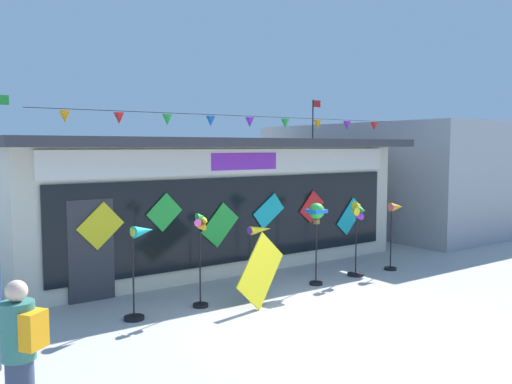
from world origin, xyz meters
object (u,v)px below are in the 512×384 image
kite_shop_building (185,197)px  wind_spinner_center_left (258,243)px  wind_spinner_far_left (140,256)px  wind_spinner_right (357,226)px  person_mid_plaza (21,357)px  wind_spinner_far_right (395,221)px  wind_spinner_left (201,246)px  wind_spinner_center_right (317,219)px  display_kite_on_ground (261,270)px

kite_shop_building → wind_spinner_center_left: kite_shop_building is taller
wind_spinner_center_left → wind_spinner_far_left: bearing=-175.3°
kite_shop_building → wind_spinner_right: size_ratio=5.88×
kite_shop_building → person_mid_plaza: (-5.75, -7.45, -0.73)m
person_mid_plaza → wind_spinner_far_left: bearing=-166.5°
wind_spinner_right → wind_spinner_far_right: (1.25, -0.05, 0.03)m
kite_shop_building → wind_spinner_left: size_ratio=5.77×
wind_spinner_far_left → wind_spinner_far_right: wind_spinner_far_right is taller
wind_spinner_left → wind_spinner_center_left: 1.52m
kite_shop_building → wind_spinner_center_right: kite_shop_building is taller
wind_spinner_far_right → display_kite_on_ground: size_ratio=1.28×
kite_shop_building → wind_spinner_right: kite_shop_building is taller
wind_spinner_left → wind_spinner_center_left: (1.49, 0.26, -0.13)m
wind_spinner_left → display_kite_on_ground: 1.22m
wind_spinner_far_left → display_kite_on_ground: bearing=-16.4°
wind_spinner_left → wind_spinner_center_left: size_ratio=1.29×
wind_spinner_far_right → person_mid_plaza: person_mid_plaza is taller
wind_spinner_center_left → wind_spinner_right: 2.67m
wind_spinner_left → wind_spinner_far_left: bearing=177.9°
person_mid_plaza → display_kite_on_ground: 5.23m
wind_spinner_far_left → wind_spinner_center_right: size_ratio=0.92×
wind_spinner_center_left → wind_spinner_center_right: bearing=-11.9°
kite_shop_building → wind_spinner_center_left: (-0.54, -4.28, -0.59)m
wind_spinner_far_right → display_kite_on_ground: wind_spinner_far_right is taller
wind_spinner_left → wind_spinner_right: wind_spinner_left is taller
kite_shop_building → wind_spinner_center_left: size_ratio=7.44×
wind_spinner_center_right → wind_spinner_right: size_ratio=1.02×
wind_spinner_center_left → wind_spinner_center_right: wind_spinner_center_right is taller
display_kite_on_ground → wind_spinner_left: bearing=148.7°
wind_spinner_far_right → display_kite_on_ground: (-4.44, -0.56, -0.51)m
wind_spinner_center_right → kite_shop_building: bearing=100.2°
wind_spinner_center_left → person_mid_plaza: 6.10m
wind_spinner_far_left → kite_shop_building: bearing=54.5°
wind_spinner_far_right → person_mid_plaza: 9.57m
kite_shop_building → wind_spinner_left: 4.99m
kite_shop_building → person_mid_plaza: size_ratio=6.16×
wind_spinner_center_left → person_mid_plaza: (-5.21, -3.18, -0.14)m
wind_spinner_far_left → wind_spinner_left: wind_spinner_left is taller
kite_shop_building → wind_spinner_far_right: size_ratio=6.24×
kite_shop_building → wind_spinner_right: bearing=-64.8°
wind_spinner_center_right → wind_spinner_far_right: bearing=-0.1°
kite_shop_building → person_mid_plaza: bearing=-127.6°
wind_spinner_center_left → wind_spinner_far_right: 3.92m
wind_spinner_left → wind_spinner_center_left: wind_spinner_left is taller
wind_spinner_left → wind_spinner_far_right: wind_spinner_left is taller
person_mid_plaza → wind_spinner_right: bearing=164.6°
wind_spinner_center_left → display_kite_on_ground: 1.06m
kite_shop_building → wind_spinner_center_right: size_ratio=5.76×
wind_spinner_left → wind_spinner_right: (4.15, 0.02, 0.01)m
wind_spinner_right → person_mid_plaza: (-7.87, -2.94, -0.28)m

